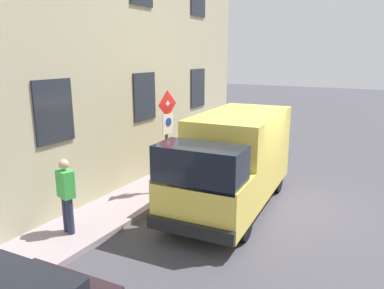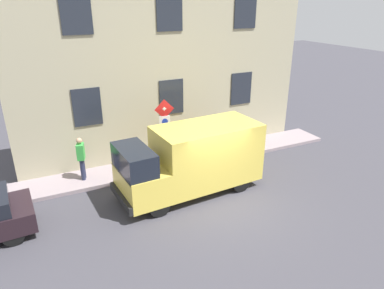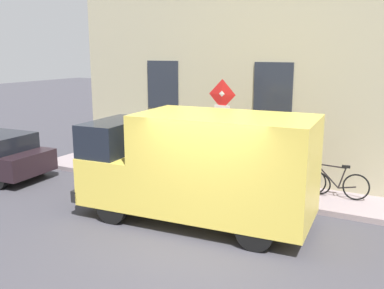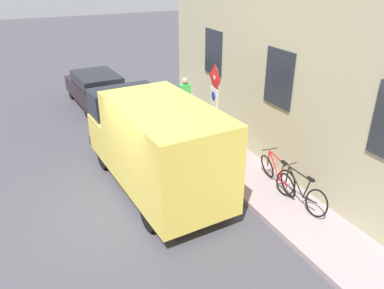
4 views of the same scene
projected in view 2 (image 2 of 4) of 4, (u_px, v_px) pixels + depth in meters
The scene contains 8 objects.
ground_plane at pixel (220, 201), 12.51m from camera, with size 80.00×80.00×0.00m, color #403E46.
sidewalk_slab at pixel (180, 161), 15.47m from camera, with size 1.65×14.99×0.14m, color gray.
building_facade at pixel (167, 59), 14.81m from camera, with size 0.75×12.99×8.66m.
sign_post_stacked at pixel (165, 125), 13.84m from camera, with size 0.17×0.56×2.86m.
delivery_van at pixel (193, 159), 12.66m from camera, with size 2.34×5.45×2.50m.
bicycle_black at pixel (214, 142), 16.28m from camera, with size 0.46×1.72×0.89m.
bicycle_red at pixel (197, 146), 15.92m from camera, with size 0.48×1.72×0.89m.
pedestrian at pixel (81, 157), 13.42m from camera, with size 0.46×0.36×1.72m.
Camera 2 is at (-9.27, 5.59, 6.67)m, focal length 32.69 mm.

